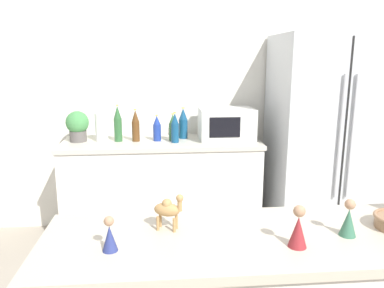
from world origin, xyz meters
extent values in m
cube|color=silver|center=(0.00, 2.73, 1.27)|extent=(8.00, 0.06, 2.55)
cube|color=white|center=(-0.31, 2.40, 0.44)|extent=(1.71, 0.60, 0.87)
cube|color=beige|center=(-0.31, 2.40, 0.89)|extent=(1.74, 0.63, 0.03)
cube|color=silver|center=(1.16, 2.32, 0.91)|extent=(0.93, 0.71, 1.83)
cube|color=black|center=(1.16, 1.96, 0.91)|extent=(0.01, 0.01, 1.75)
cylinder|color=#B2B5BA|center=(1.11, 1.95, 1.00)|extent=(0.02, 0.02, 1.00)
cylinder|color=#B2B5BA|center=(1.21, 1.95, 1.00)|extent=(0.02, 0.02, 1.00)
cube|color=#B7AD99|center=(0.11, 0.42, 0.95)|extent=(1.77, 0.53, 0.03)
cylinder|color=#595451|center=(-1.04, 2.43, 0.96)|extent=(0.15, 0.15, 0.10)
sphere|color=#478E4C|center=(-1.04, 2.43, 1.08)|extent=(0.20, 0.20, 0.20)
cylinder|color=white|center=(-0.83, 2.42, 1.03)|extent=(0.11, 0.11, 0.25)
cube|color=white|center=(0.27, 2.42, 1.05)|extent=(0.48, 0.36, 0.28)
cube|color=black|center=(0.23, 2.24, 1.05)|extent=(0.26, 0.01, 0.17)
cylinder|color=#2D6033|center=(-0.69, 2.41, 1.01)|extent=(0.07, 0.07, 0.20)
cone|color=#2D6033|center=(-0.69, 2.41, 1.17)|extent=(0.07, 0.07, 0.11)
cylinder|color=gold|center=(-0.69, 2.41, 1.23)|extent=(0.02, 0.02, 0.01)
cylinder|color=navy|center=(-0.19, 2.32, 0.99)|extent=(0.07, 0.07, 0.16)
cone|color=navy|center=(-0.19, 2.32, 1.12)|extent=(0.06, 0.06, 0.09)
cylinder|color=gold|center=(-0.19, 2.32, 1.17)|extent=(0.02, 0.02, 0.01)
cylinder|color=#2D6033|center=(-0.20, 2.41, 0.98)|extent=(0.07, 0.07, 0.15)
cone|color=#2D6033|center=(-0.20, 2.41, 1.10)|extent=(0.07, 0.07, 0.08)
cylinder|color=gold|center=(-0.20, 2.41, 1.15)|extent=(0.03, 0.03, 0.01)
cylinder|color=navy|center=(-0.11, 2.49, 1.00)|extent=(0.08, 0.08, 0.18)
cone|color=navy|center=(-0.11, 2.49, 1.13)|extent=(0.08, 0.08, 0.10)
cylinder|color=gold|center=(-0.11, 2.49, 1.19)|extent=(0.03, 0.03, 0.01)
cylinder|color=navy|center=(-0.35, 2.40, 0.98)|extent=(0.07, 0.07, 0.14)
cone|color=navy|center=(-0.35, 2.40, 1.09)|extent=(0.07, 0.07, 0.08)
cylinder|color=gold|center=(-0.35, 2.40, 1.14)|extent=(0.02, 0.02, 0.01)
cylinder|color=brown|center=(-0.53, 2.40, 1.00)|extent=(0.07, 0.07, 0.18)
cone|color=brown|center=(-0.53, 2.40, 1.14)|extent=(0.06, 0.06, 0.10)
cylinder|color=gold|center=(-0.53, 2.40, 1.19)|extent=(0.02, 0.02, 0.01)
ellipsoid|color=#A87F4C|center=(-0.30, 0.50, 1.05)|extent=(0.11, 0.08, 0.05)
sphere|color=#A87F4C|center=(-0.30, 0.50, 1.07)|extent=(0.04, 0.04, 0.04)
cylinder|color=#A87F4C|center=(-0.25, 0.48, 1.07)|extent=(0.02, 0.02, 0.05)
sphere|color=#A87F4C|center=(-0.25, 0.48, 1.10)|extent=(0.03, 0.03, 0.03)
cylinder|color=#A87F4C|center=(-0.26, 0.51, 0.99)|extent=(0.01, 0.01, 0.06)
cylinder|color=#A87F4C|center=(-0.27, 0.48, 0.99)|extent=(0.01, 0.01, 0.06)
cylinder|color=#A87F4C|center=(-0.33, 0.53, 0.99)|extent=(0.01, 0.01, 0.06)
cylinder|color=#A87F4C|center=(-0.34, 0.50, 0.99)|extent=(0.01, 0.01, 0.06)
cone|color=navy|center=(-0.50, 0.35, 1.01)|extent=(0.05, 0.05, 0.09)
sphere|color=#A37A5B|center=(-0.50, 0.35, 1.07)|extent=(0.03, 0.03, 0.03)
cone|color=#33664C|center=(0.38, 0.39, 1.02)|extent=(0.06, 0.06, 0.11)
sphere|color=#A37A5B|center=(0.38, 0.39, 1.09)|extent=(0.04, 0.04, 0.04)
cone|color=maroon|center=(0.16, 0.32, 1.02)|extent=(0.07, 0.07, 0.11)
sphere|color=#A37A5B|center=(0.16, 0.32, 1.10)|extent=(0.04, 0.04, 0.04)
camera|label=1|loc=(-0.32, -0.86, 1.61)|focal=35.00mm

